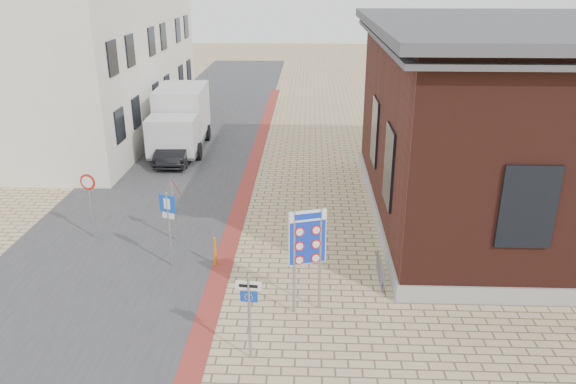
% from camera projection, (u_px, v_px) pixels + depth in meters
% --- Properties ---
extents(ground, '(120.00, 120.00, 0.00)m').
position_uv_depth(ground, '(285.00, 320.00, 14.22)').
color(ground, tan).
rests_on(ground, ground).
extents(road_strip, '(7.00, 60.00, 0.02)m').
position_uv_depth(road_strip, '(189.00, 147.00, 28.38)').
color(road_strip, '#38383A').
rests_on(road_strip, ground).
extents(curb_strip, '(0.60, 40.00, 0.02)m').
position_uv_depth(curb_strip, '(248.00, 182.00, 23.60)').
color(curb_strip, maroon).
rests_on(curb_strip, ground).
extents(brick_building, '(13.00, 13.00, 6.80)m').
position_uv_depth(brick_building, '(556.00, 122.00, 19.14)').
color(brick_building, gray).
rests_on(brick_building, ground).
extents(townhouse_near, '(7.40, 6.40, 8.30)m').
position_uv_depth(townhouse_near, '(43.00, 73.00, 24.27)').
color(townhouse_near, white).
rests_on(townhouse_near, ground).
extents(townhouse_mid, '(7.40, 6.40, 9.10)m').
position_uv_depth(townhouse_mid, '(92.00, 47.00, 29.71)').
color(townhouse_mid, white).
rests_on(townhouse_mid, ground).
extents(townhouse_far, '(7.40, 6.40, 8.30)m').
position_uv_depth(townhouse_far, '(128.00, 42.00, 35.44)').
color(townhouse_far, white).
rests_on(townhouse_far, ground).
extents(bike_rack, '(0.08, 1.80, 0.60)m').
position_uv_depth(bike_rack, '(380.00, 270.00, 16.08)').
color(bike_rack, slate).
rests_on(bike_rack, ground).
extents(sedan, '(1.49, 4.02, 1.31)m').
position_uv_depth(sedan, '(177.00, 147.00, 26.12)').
color(sedan, black).
rests_on(sedan, ground).
extents(box_truck, '(2.64, 5.76, 2.96)m').
position_uv_depth(box_truck, '(180.00, 119.00, 27.57)').
color(box_truck, slate).
rests_on(box_truck, ground).
extents(border_sign, '(0.94, 0.33, 2.83)m').
position_uv_depth(border_sign, '(307.00, 240.00, 13.93)').
color(border_sign, gray).
rests_on(border_sign, ground).
extents(essen_sign, '(0.57, 0.10, 2.12)m').
position_uv_depth(essen_sign, '(249.00, 306.00, 12.35)').
color(essen_sign, gray).
rests_on(essen_sign, ground).
extents(parking_sign, '(0.50, 0.22, 2.37)m').
position_uv_depth(parking_sign, '(168.00, 217.00, 16.27)').
color(parking_sign, gray).
rests_on(parking_sign, ground).
extents(yield_sign, '(0.74, 0.15, 2.09)m').
position_uv_depth(yield_sign, '(172.00, 196.00, 17.92)').
color(yield_sign, gray).
rests_on(yield_sign, ground).
extents(speed_sign, '(0.53, 0.13, 2.26)m').
position_uv_depth(speed_sign, '(90.00, 196.00, 18.10)').
color(speed_sign, gray).
rests_on(speed_sign, ground).
extents(bollard, '(0.11, 0.11, 0.92)m').
position_uv_depth(bollard, '(215.00, 252.00, 16.74)').
color(bollard, orange).
rests_on(bollard, ground).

